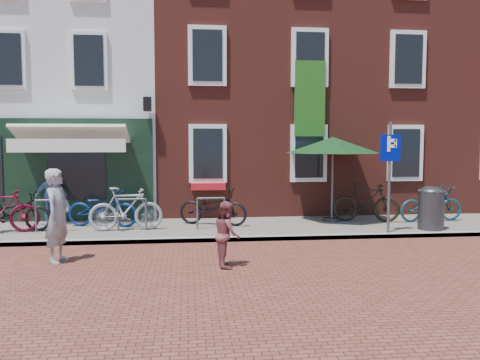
{
  "coord_description": "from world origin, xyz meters",
  "views": [
    {
      "loc": [
        -0.1,
        -11.32,
        2.38
      ],
      "look_at": [
        1.2,
        0.72,
        1.4
      ],
      "focal_mm": 36.67,
      "sensor_mm": 36.0,
      "label": 1
    }
  ],
  "objects": [
    {
      "name": "ground",
      "position": [
        0.0,
        0.0,
        0.0
      ],
      "size": [
        80.0,
        80.0,
        0.0
      ],
      "primitive_type": "plane",
      "color": "brown"
    },
    {
      "name": "sidewalk",
      "position": [
        1.0,
        1.5,
        0.05
      ],
      "size": [
        24.0,
        3.0,
        0.1
      ],
      "primitive_type": "cube",
      "color": "slate",
      "rests_on": "ground"
    },
    {
      "name": "building_stucco",
      "position": [
        -5.0,
        7.0,
        4.5
      ],
      "size": [
        8.0,
        8.0,
        9.0
      ],
      "primitive_type": "cube",
      "color": "silver",
      "rests_on": "ground"
    },
    {
      "name": "building_brick_mid",
      "position": [
        2.0,
        7.0,
        5.0
      ],
      "size": [
        6.0,
        8.0,
        10.0
      ],
      "primitive_type": "cube",
      "color": "maroon",
      "rests_on": "ground"
    },
    {
      "name": "building_brick_right",
      "position": [
        8.0,
        7.0,
        5.0
      ],
      "size": [
        6.0,
        8.0,
        10.0
      ],
      "primitive_type": "cube",
      "color": "maroon",
      "rests_on": "ground"
    },
    {
      "name": "litter_bin",
      "position": [
        6.13,
        0.56,
        0.71
      ],
      "size": [
        0.65,
        0.65,
        1.19
      ],
      "color": "#38383A",
      "rests_on": "sidewalk"
    },
    {
      "name": "parking_sign",
      "position": [
        4.86,
        0.24,
        1.83
      ],
      "size": [
        0.5,
        0.08,
        2.74
      ],
      "color": "#4C4C4F",
      "rests_on": "sidewalk"
    },
    {
      "name": "parasol",
      "position": [
        3.99,
        2.13,
        2.34
      ],
      "size": [
        2.68,
        2.68,
        2.48
      ],
      "color": "#4C4C4F",
      "rests_on": "sidewalk"
    },
    {
      "name": "woman",
      "position": [
        -2.62,
        -1.53,
        0.92
      ],
      "size": [
        0.57,
        0.75,
        1.84
      ],
      "primitive_type": "imported",
      "rotation": [
        0.0,
        0.0,
        1.36
      ],
      "color": "gray",
      "rests_on": "ground"
    },
    {
      "name": "boy",
      "position": [
        0.64,
        -2.21,
        0.62
      ],
      "size": [
        0.5,
        0.63,
        1.24
      ],
      "primitive_type": "imported",
      "rotation": [
        0.0,
        0.0,
        1.63
      ],
      "color": "brown",
      "rests_on": "ground"
    },
    {
      "name": "cafe_person",
      "position": [
        -3.84,
        2.6,
        0.83
      ],
      "size": [
        0.86,
        0.37,
        1.46
      ],
      "primitive_type": "imported",
      "rotation": [
        0.0,
        0.0,
        3.15
      ],
      "color": "#6988C2",
      "rests_on": "sidewalk"
    },
    {
      "name": "bicycle_0",
      "position": [
        -4.47,
        1.36,
        0.6
      ],
      "size": [
        1.91,
        0.71,
        1.0
      ],
      "primitive_type": "imported",
      "rotation": [
        0.0,
        0.0,
        1.6
      ],
      "color": "black",
      "rests_on": "sidewalk"
    },
    {
      "name": "bicycle_2",
      "position": [
        -2.33,
        1.85,
        0.6
      ],
      "size": [
        1.99,
        1.06,
        1.0
      ],
      "primitive_type": "imported",
      "rotation": [
        0.0,
        0.0,
        1.35
      ],
      "color": "navy",
      "rests_on": "sidewalk"
    },
    {
      "name": "bicycle_3",
      "position": [
        -1.65,
        1.23,
        0.65
      ],
      "size": [
        1.88,
        0.7,
        1.1
      ],
      "primitive_type": "imported",
      "rotation": [
        0.0,
        0.0,
        1.67
      ],
      "color": "#98979A",
      "rests_on": "sidewalk"
    },
    {
      "name": "bicycle_4",
      "position": [
        0.58,
        1.79,
        0.6
      ],
      "size": [
        2.0,
        1.3,
        1.0
      ],
      "primitive_type": "imported",
      "rotation": [
        0.0,
        0.0,
        1.2
      ],
      "color": "black",
      "rests_on": "sidewalk"
    },
    {
      "name": "bicycle_5",
      "position": [
        4.89,
        1.87,
        0.65
      ],
      "size": [
        1.91,
        1.04,
        1.1
      ],
      "primitive_type": "imported",
      "rotation": [
        0.0,
        0.0,
        1.27
      ],
      "color": "black",
      "rests_on": "sidewalk"
    },
    {
      "name": "bicycle_6",
      "position": [
        6.72,
        1.71,
        0.6
      ],
      "size": [
        1.95,
        0.85,
        1.0
      ],
      "primitive_type": "imported",
      "rotation": [
        0.0,
        0.0,
        1.67
      ],
      "color": "#103A4D",
      "rests_on": "sidewalk"
    }
  ]
}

